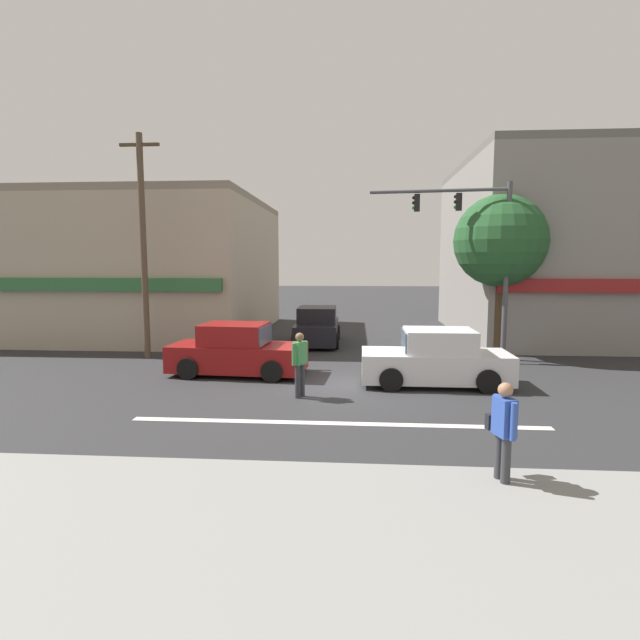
# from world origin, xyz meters

# --- Properties ---
(ground_plane) EXTENTS (120.00, 120.00, 0.00)m
(ground_plane) POSITION_xyz_m (0.00, 0.00, 0.00)
(ground_plane) COLOR #2B2B2D
(lane_marking_stripe) EXTENTS (9.00, 0.24, 0.01)m
(lane_marking_stripe) POSITION_xyz_m (0.00, -3.50, 0.00)
(lane_marking_stripe) COLOR silver
(lane_marking_stripe) RESTS_ON ground
(sidewalk_curb) EXTENTS (40.00, 5.00, 0.16)m
(sidewalk_curb) POSITION_xyz_m (0.00, -8.50, 0.08)
(sidewalk_curb) COLOR gray
(sidewalk_curb) RESTS_ON ground
(building_left_block) EXTENTS (13.62, 11.67, 6.45)m
(building_left_block) POSITION_xyz_m (-11.13, 10.35, 3.23)
(building_left_block) COLOR tan
(building_left_block) RESTS_ON ground
(building_right_corner) EXTENTS (10.03, 11.34, 8.10)m
(building_right_corner) POSITION_xyz_m (10.27, 10.48, 4.05)
(building_right_corner) COLOR gray
(building_right_corner) RESTS_ON ground
(street_tree) EXTENTS (3.37, 3.37, 5.92)m
(street_tree) POSITION_xyz_m (5.62, 5.02, 4.21)
(street_tree) COLOR #4C3823
(street_tree) RESTS_ON ground
(utility_pole_near_left) EXTENTS (1.40, 0.22, 7.89)m
(utility_pole_near_left) POSITION_xyz_m (-7.15, 3.41, 4.09)
(utility_pole_near_left) COLOR brown
(utility_pole_near_left) RESTS_ON ground
(utility_pole_far_right) EXTENTS (1.40, 0.22, 7.02)m
(utility_pole_far_right) POSITION_xyz_m (7.40, 6.91, 3.66)
(utility_pole_far_right) COLOR brown
(utility_pole_far_right) RESTS_ON ground
(traffic_light_mast) EXTENTS (4.87, 0.68, 6.20)m
(traffic_light_mast) POSITION_xyz_m (4.63, 4.17, 4.18)
(traffic_light_mast) COLOR #47474C
(traffic_light_mast) RESTS_ON ground
(sedan_approaching_near) EXTENTS (4.21, 2.11, 1.58)m
(sedan_approaching_near) POSITION_xyz_m (-3.25, 1.01, 0.71)
(sedan_approaching_near) COLOR maroon
(sedan_approaching_near) RESTS_ON ground
(sedan_crossing_center) EXTENTS (1.93, 4.13, 1.58)m
(sedan_crossing_center) POSITION_xyz_m (-1.27, 7.04, 0.71)
(sedan_crossing_center) COLOR black
(sedan_crossing_center) RESTS_ON ground
(sedan_crossing_rightbound) EXTENTS (4.11, 1.90, 1.58)m
(sedan_crossing_rightbound) POSITION_xyz_m (2.63, 0.14, 0.71)
(sedan_crossing_rightbound) COLOR silver
(sedan_crossing_rightbound) RESTS_ON ground
(pedestrian_foreground_with_bag) EXTENTS (0.35, 0.69, 1.67)m
(pedestrian_foreground_with_bag) POSITION_xyz_m (2.60, -6.45, 0.95)
(pedestrian_foreground_with_bag) COLOR #333338
(pedestrian_foreground_with_bag) RESTS_ON ground
(pedestrian_mid_crossing) EXTENTS (0.38, 0.49, 1.67)m
(pedestrian_mid_crossing) POSITION_xyz_m (-1.04, -1.46, 0.95)
(pedestrian_mid_crossing) COLOR #333338
(pedestrian_mid_crossing) RESTS_ON ground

